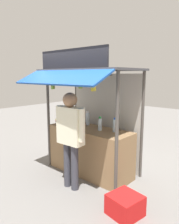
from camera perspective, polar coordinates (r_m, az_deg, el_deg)
ground_plane at (r=4.82m, az=0.00°, el=-15.65°), size 20.00×20.00×0.00m
stall_counter at (r=4.63m, az=0.00°, el=-10.23°), size 1.85×0.70×0.97m
stall_structure at (r=4.48m, az=1.17°, el=3.14°), size 2.05×1.62×2.54m
water_bottle_back_left at (r=4.31m, az=2.79°, el=-3.22°), size 0.08×0.08×0.28m
water_bottle_back_right at (r=5.11m, az=-3.91°, el=-1.42°), size 0.07×0.07×0.23m
water_bottle_rear_center at (r=5.19m, az=-4.87°, el=-0.90°), size 0.08×0.08×0.30m
water_bottle_left at (r=4.77m, az=-0.48°, el=-1.76°), size 0.09×0.09×0.31m
water_bottle_front_left at (r=4.22m, az=6.78°, el=-3.54°), size 0.08×0.08×0.29m
magazine_stack_right at (r=4.67m, az=-3.22°, el=-3.48°), size 0.20×0.27×0.06m
magazine_stack_center at (r=5.08m, az=-7.07°, el=-2.29°), size 0.25×0.30×0.08m
banana_bunch_inner_right at (r=4.50m, az=-9.78°, el=6.95°), size 0.10×0.10×0.28m
banana_bunch_rightmost at (r=3.70m, az=1.02°, el=6.75°), size 0.10×0.10×0.27m
banana_bunch_inner_left at (r=3.90m, az=-2.40°, el=7.28°), size 0.09×0.09×0.23m
vendor_person at (r=3.85m, az=-5.10°, el=-5.33°), size 0.67×0.25×1.78m
plastic_crate at (r=3.52m, az=9.47°, el=-23.31°), size 0.51×0.51×0.31m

